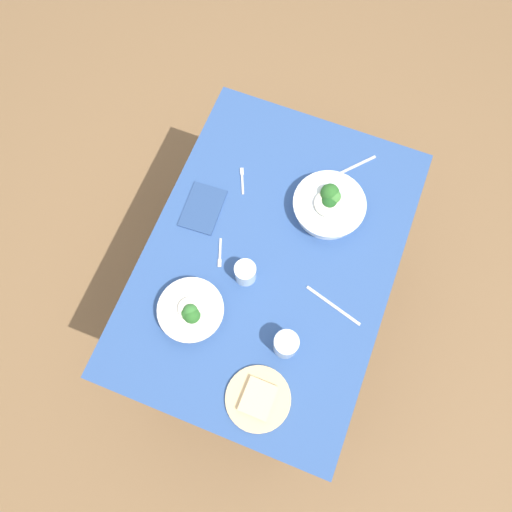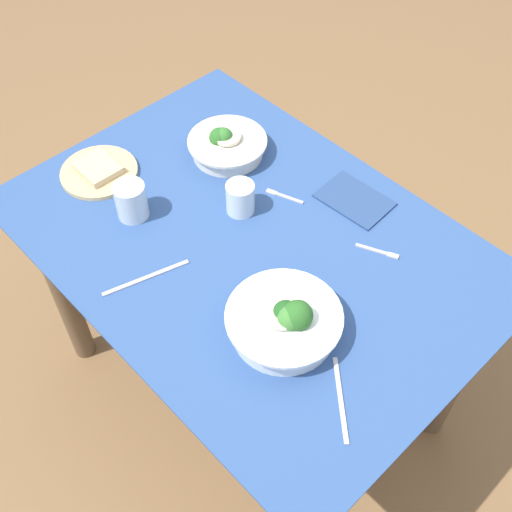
{
  "view_description": "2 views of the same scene",
  "coord_description": "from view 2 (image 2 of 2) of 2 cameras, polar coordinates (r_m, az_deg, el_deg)",
  "views": [
    {
      "loc": [
        0.53,
        0.15,
        2.4
      ],
      "look_at": [
        0.01,
        -0.05,
        0.76
      ],
      "focal_mm": 35.01,
      "sensor_mm": 36.0,
      "label": 1
    },
    {
      "loc": [
        -0.76,
        0.7,
        1.95
      ],
      "look_at": [
        -0.05,
        0.03,
        0.76
      ],
      "focal_mm": 44.88,
      "sensor_mm": 36.0,
      "label": 2
    }
  ],
  "objects": [
    {
      "name": "ground_plane",
      "position": [
        2.21,
        -0.44,
        -11.44
      ],
      "size": [
        6.0,
        6.0,
        0.0
      ],
      "primitive_type": "plane",
      "color": "brown"
    },
    {
      "name": "dining_table",
      "position": [
        1.69,
        -0.56,
        -1.57
      ],
      "size": [
        1.2,
        0.85,
        0.75
      ],
      "color": "#2D4C84",
      "rests_on": "ground_plane"
    },
    {
      "name": "broccoli_bowl_far",
      "position": [
        1.39,
        2.6,
        -5.84
      ],
      "size": [
        0.26,
        0.26,
        0.11
      ],
      "color": "white",
      "rests_on": "dining_table"
    },
    {
      "name": "broccoli_bowl_near",
      "position": [
        1.79,
        -2.64,
        9.86
      ],
      "size": [
        0.22,
        0.22,
        0.09
      ],
      "color": "silver",
      "rests_on": "dining_table"
    },
    {
      "name": "bread_side_plate",
      "position": [
        1.8,
        -13.84,
        7.37
      ],
      "size": [
        0.21,
        0.21,
        0.03
      ],
      "color": "#D6B27A",
      "rests_on": "dining_table"
    },
    {
      "name": "water_glass_center",
      "position": [
        1.63,
        -1.41,
        5.2
      ],
      "size": [
        0.07,
        0.07,
        0.09
      ],
      "primitive_type": "cylinder",
      "color": "silver",
      "rests_on": "dining_table"
    },
    {
      "name": "water_glass_side",
      "position": [
        1.64,
        -11.07,
        4.85
      ],
      "size": [
        0.08,
        0.08,
        0.1
      ],
      "primitive_type": "cylinder",
      "color": "silver",
      "rests_on": "dining_table"
    },
    {
      "name": "fork_by_far_bowl",
      "position": [
        1.59,
        10.92,
        0.39
      ],
      "size": [
        0.1,
        0.05,
        0.0
      ],
      "rotation": [
        0.0,
        0.0,
        3.57
      ],
      "color": "#B7B7BC",
      "rests_on": "dining_table"
    },
    {
      "name": "fork_by_near_bowl",
      "position": [
        1.69,
        2.41,
        5.37
      ],
      "size": [
        0.1,
        0.05,
        0.0
      ],
      "rotation": [
        0.0,
        0.0,
        0.35
      ],
      "color": "#B7B7BC",
      "rests_on": "dining_table"
    },
    {
      "name": "table_knife_left",
      "position": [
        1.53,
        -9.76,
        -1.93
      ],
      "size": [
        0.07,
        0.21,
        0.0
      ],
      "primitive_type": "cube",
      "rotation": [
        0.0,
        0.0,
        1.29
      ],
      "color": "#B7B7BC",
      "rests_on": "dining_table"
    },
    {
      "name": "table_knife_right",
      "position": [
        1.35,
        7.54,
        -12.53
      ],
      "size": [
        0.15,
        0.14,
        0.0
      ],
      "primitive_type": "cube",
      "rotation": [
        0.0,
        0.0,
        5.56
      ],
      "color": "#B7B7BC",
      "rests_on": "dining_table"
    },
    {
      "name": "napkin_folded_upper",
      "position": [
        1.7,
        8.77,
        4.98
      ],
      "size": [
        0.19,
        0.14,
        0.01
      ],
      "primitive_type": "cube",
      "rotation": [
        0.0,
        0.0,
        0.06
      ],
      "color": "navy",
      "rests_on": "dining_table"
    }
  ]
}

